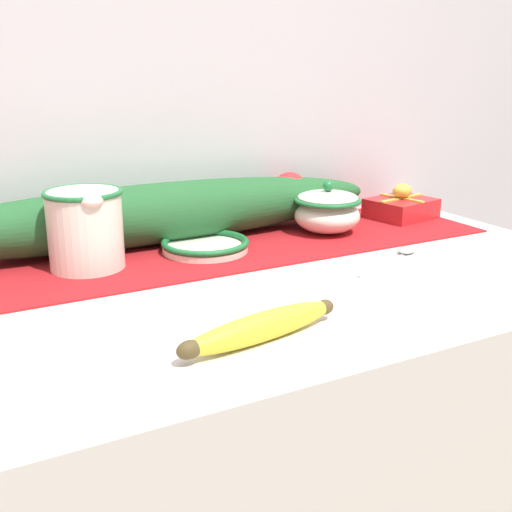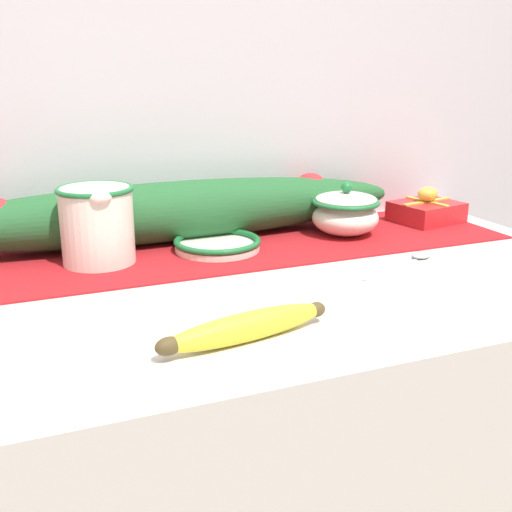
# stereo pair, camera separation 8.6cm
# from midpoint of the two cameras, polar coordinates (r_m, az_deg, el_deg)

# --- Properties ---
(back_wall) EXTENTS (2.02, 0.04, 2.40)m
(back_wall) POSITION_cam_midpoint_polar(r_m,az_deg,el_deg) (1.15, -6.83, 14.90)
(back_wall) COLOR silver
(back_wall) RESTS_ON ground_plane
(table_runner) EXTENTS (1.13, 0.26, 0.00)m
(table_runner) POSITION_cam_midpoint_polar(r_m,az_deg,el_deg) (1.04, -3.93, 0.20)
(table_runner) COLOR #A8191E
(table_runner) RESTS_ON countertop
(cream_pitcher) EXTENTS (0.12, 0.14, 0.12)m
(cream_pitcher) POSITION_cam_midpoint_polar(r_m,az_deg,el_deg) (0.99, -11.58, 2.92)
(cream_pitcher) COLOR white
(cream_pitcher) RESTS_ON countertop
(sugar_bowl) EXTENTS (0.12, 0.12, 0.10)m
(sugar_bowl) POSITION_cam_midpoint_polar(r_m,az_deg,el_deg) (1.16, 10.09, 3.82)
(sugar_bowl) COLOR white
(sugar_bowl) RESTS_ON countertop
(small_dish) EXTENTS (0.14, 0.14, 0.02)m
(small_dish) POSITION_cam_midpoint_polar(r_m,az_deg,el_deg) (1.05, -1.13, 1.05)
(small_dish) COLOR white
(small_dish) RESTS_ON countertop
(banana) EXTENTS (0.22, 0.07, 0.03)m
(banana) POSITION_cam_midpoint_polar(r_m,az_deg,el_deg) (0.72, 2.56, -6.39)
(banana) COLOR yellow
(banana) RESTS_ON countertop
(spoon) EXTENTS (0.17, 0.08, 0.01)m
(spoon) POSITION_cam_midpoint_polar(r_m,az_deg,el_deg) (1.05, 16.52, -0.15)
(spoon) COLOR #B7B7BC
(spoon) RESTS_ON countertop
(gift_box) EXTENTS (0.14, 0.12, 0.07)m
(gift_box) POSITION_cam_midpoint_polar(r_m,az_deg,el_deg) (1.29, 16.78, 3.88)
(gift_box) COLOR red
(gift_box) RESTS_ON countertop
(poinsettia_garland) EXTENTS (0.86, 0.11, 0.10)m
(poinsettia_garland) POSITION_cam_midpoint_polar(r_m,az_deg,el_deg) (1.10, -5.30, 3.99)
(poinsettia_garland) COLOR #235B2D
(poinsettia_garland) RESTS_ON countertop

